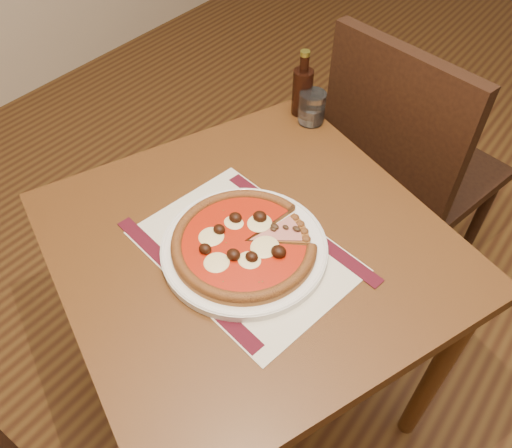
{
  "coord_description": "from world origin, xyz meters",
  "views": [
    {
      "loc": [
        0.02,
        -1.54,
        1.57
      ],
      "look_at": [
        -0.42,
        -0.97,
        0.78
      ],
      "focal_mm": 35.0,
      "sensor_mm": 36.0,
      "label": 1
    }
  ],
  "objects_px": {
    "water_glass": "(312,108)",
    "chair_far": "(404,162)",
    "plate": "(244,248)",
    "bottle": "(302,90)",
    "table": "(251,267)",
    "pizza": "(244,242)"
  },
  "relations": [
    {
      "from": "plate",
      "to": "pizza",
      "type": "xyz_separation_m",
      "value": [
        -0.0,
        -0.0,
        0.02
      ]
    },
    {
      "from": "plate",
      "to": "pizza",
      "type": "distance_m",
      "value": 0.02
    },
    {
      "from": "pizza",
      "to": "water_glass",
      "type": "xyz_separation_m",
      "value": [
        -0.15,
        0.48,
        0.01
      ]
    },
    {
      "from": "chair_far",
      "to": "water_glass",
      "type": "xyz_separation_m",
      "value": [
        -0.21,
        -0.24,
        0.24
      ]
    },
    {
      "from": "pizza",
      "to": "bottle",
      "type": "height_order",
      "value": "bottle"
    },
    {
      "from": "water_glass",
      "to": "bottle",
      "type": "distance_m",
      "value": 0.06
    },
    {
      "from": "chair_far",
      "to": "water_glass",
      "type": "distance_m",
      "value": 0.4
    },
    {
      "from": "water_glass",
      "to": "bottle",
      "type": "height_order",
      "value": "bottle"
    },
    {
      "from": "table",
      "to": "chair_far",
      "type": "height_order",
      "value": "chair_far"
    },
    {
      "from": "water_glass",
      "to": "bottle",
      "type": "relative_size",
      "value": 0.47
    },
    {
      "from": "water_glass",
      "to": "bottle",
      "type": "xyz_separation_m",
      "value": [
        -0.05,
        0.02,
        0.03
      ]
    },
    {
      "from": "plate",
      "to": "water_glass",
      "type": "relative_size",
      "value": 4.0
    },
    {
      "from": "chair_far",
      "to": "table",
      "type": "bearing_deg",
      "value": 95.4
    },
    {
      "from": "chair_far",
      "to": "pizza",
      "type": "height_order",
      "value": "chair_far"
    },
    {
      "from": "chair_far",
      "to": "plate",
      "type": "distance_m",
      "value": 0.75
    },
    {
      "from": "table",
      "to": "pizza",
      "type": "xyz_separation_m",
      "value": [
        0.01,
        -0.04,
        0.13
      ]
    },
    {
      "from": "pizza",
      "to": "table",
      "type": "bearing_deg",
      "value": 108.26
    },
    {
      "from": "plate",
      "to": "water_glass",
      "type": "distance_m",
      "value": 0.5
    },
    {
      "from": "table",
      "to": "chair_far",
      "type": "distance_m",
      "value": 0.69
    },
    {
      "from": "chair_far",
      "to": "plate",
      "type": "height_order",
      "value": "chair_far"
    },
    {
      "from": "water_glass",
      "to": "chair_far",
      "type": "bearing_deg",
      "value": 48.95
    },
    {
      "from": "bottle",
      "to": "table",
      "type": "bearing_deg",
      "value": -68.35
    }
  ]
}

